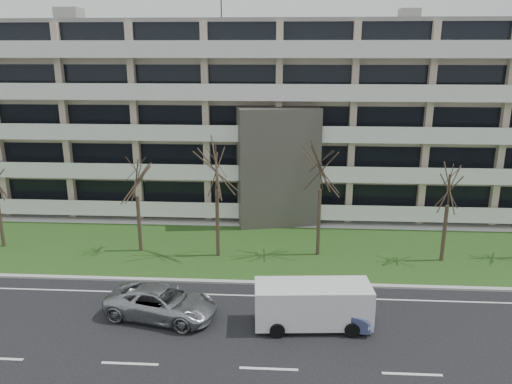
{
  "coord_description": "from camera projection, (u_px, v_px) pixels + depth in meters",
  "views": [
    {
      "loc": [
        0.58,
        -18.28,
        13.02
      ],
      "look_at": [
        -1.15,
        10.0,
        4.95
      ],
      "focal_mm": 35.0,
      "sensor_mm": 36.0,
      "label": 1
    }
  ],
  "objects": [
    {
      "name": "ground",
      "position": [
        269.0,
        369.0,
        21.15
      ],
      "size": [
        160.0,
        160.0,
        0.0
      ],
      "primitive_type": "plane",
      "color": "black",
      "rests_on": "ground"
    },
    {
      "name": "grass_verge",
      "position": [
        276.0,
        250.0,
        33.62
      ],
      "size": [
        90.0,
        10.0,
        0.06
      ],
      "primitive_type": "cube",
      "color": "#234717",
      "rests_on": "ground"
    },
    {
      "name": "curb",
      "position": [
        274.0,
        283.0,
        28.82
      ],
      "size": [
        90.0,
        0.35,
        0.12
      ],
      "primitive_type": "cube",
      "color": "#B2B2AD",
      "rests_on": "ground"
    },
    {
      "name": "sidewalk",
      "position": [
        277.0,
        223.0,
        38.9
      ],
      "size": [
        90.0,
        2.0,
        0.08
      ],
      "primitive_type": "cube",
      "color": "#B2B2AD",
      "rests_on": "ground"
    },
    {
      "name": "lane_edge_line",
      "position": [
        273.0,
        296.0,
        27.39
      ],
      "size": [
        90.0,
        0.12,
        0.01
      ],
      "primitive_type": "cube",
      "color": "white",
      "rests_on": "ground"
    },
    {
      "name": "apartment_building",
      "position": [
        280.0,
        115.0,
        43.37
      ],
      "size": [
        60.5,
        15.1,
        18.75
      ],
      "color": "#BBAA91",
      "rests_on": "ground"
    },
    {
      "name": "silver_pickup",
      "position": [
        162.0,
        303.0,
        25.09
      ],
      "size": [
        6.06,
        3.74,
        1.57
      ],
      "primitive_type": "imported",
      "rotation": [
        0.0,
        0.0,
        1.36
      ],
      "color": "#A0A2A7",
      "rests_on": "ground"
    },
    {
      "name": "blue_sedan",
      "position": [
        324.0,
        310.0,
        24.41
      ],
      "size": [
        4.86,
        2.49,
        1.53
      ],
      "primitive_type": "imported",
      "rotation": [
        0.0,
        0.0,
        1.37
      ],
      "color": "#6571B0",
      "rests_on": "ground"
    },
    {
      "name": "white_van",
      "position": [
        314.0,
        301.0,
        24.15
      ],
      "size": [
        5.75,
        2.64,
        2.17
      ],
      "rotation": [
        0.0,
        0.0,
        0.08
      ],
      "color": "white",
      "rests_on": "ground"
    },
    {
      "name": "tree_2",
      "position": [
        136.0,
        174.0,
        32.08
      ],
      "size": [
        3.43,
        3.43,
        6.87
      ],
      "color": "#382B21",
      "rests_on": "ground"
    },
    {
      "name": "tree_3",
      "position": [
        216.0,
        163.0,
        31.04
      ],
      "size": [
        4.04,
        4.04,
        8.08
      ],
      "color": "#382B21",
      "rests_on": "ground"
    },
    {
      "name": "tree_4",
      "position": [
        321.0,
        162.0,
        31.19
      ],
      "size": [
        4.04,
        4.04,
        8.07
      ],
      "color": "#382B21",
      "rests_on": "ground"
    },
    {
      "name": "tree_5",
      "position": [
        450.0,
        183.0,
        30.55
      ],
      "size": [
        3.34,
        3.34,
        6.69
      ],
      "color": "#382B21",
      "rests_on": "ground"
    }
  ]
}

